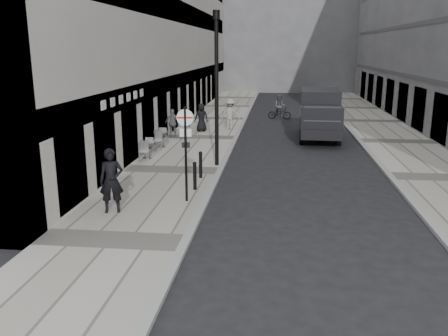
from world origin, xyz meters
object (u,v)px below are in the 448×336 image
(lamppost, at_px, (217,82))
(walking_man, at_px, (111,181))
(sign_post, at_px, (186,141))
(panel_van, at_px, (320,112))
(cyclist, at_px, (280,110))

(lamppost, bearing_deg, walking_man, -110.81)
(sign_post, bearing_deg, lamppost, 78.02)
(lamppost, relative_size, panel_van, 1.09)
(cyclist, bearing_deg, walking_man, -99.41)
(panel_van, bearing_deg, lamppost, -120.84)
(cyclist, bearing_deg, lamppost, -96.14)
(lamppost, relative_size, cyclist, 3.64)
(panel_van, relative_size, cyclist, 3.34)
(sign_post, distance_m, cyclist, 20.62)
(sign_post, xyz_separation_m, cyclist, (3.12, 20.33, -1.47))
(lamppost, bearing_deg, sign_post, -94.07)
(sign_post, distance_m, lamppost, 5.41)
(walking_man, bearing_deg, panel_van, 45.43)
(panel_van, bearing_deg, walking_man, -115.44)
(sign_post, xyz_separation_m, panel_van, (5.41, 12.82, -0.60))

